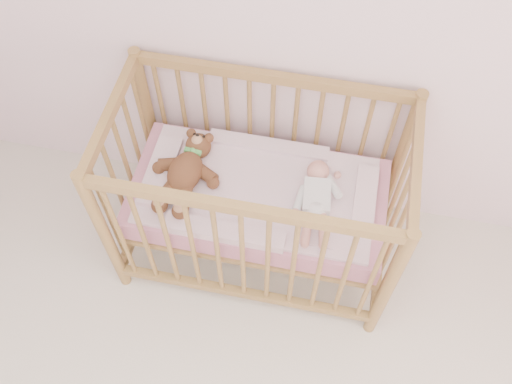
# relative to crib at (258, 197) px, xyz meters

# --- Properties ---
(wall_back) EXTENTS (4.00, 0.02, 2.70)m
(wall_back) POSITION_rel_crib_xyz_m (0.08, 0.40, 0.85)
(wall_back) COLOR white
(wall_back) RESTS_ON floor
(crib) EXTENTS (1.36, 0.76, 1.00)m
(crib) POSITION_rel_crib_xyz_m (0.00, 0.00, 0.00)
(crib) COLOR #9B7442
(crib) RESTS_ON floor
(mattress) EXTENTS (1.22, 0.62, 0.13)m
(mattress) POSITION_rel_crib_xyz_m (0.00, 0.00, -0.01)
(mattress) COLOR #CA7E8E
(mattress) RESTS_ON crib
(blanket) EXTENTS (1.10, 0.58, 0.06)m
(blanket) POSITION_rel_crib_xyz_m (0.00, 0.00, 0.06)
(blanket) COLOR pink
(blanket) RESTS_ON mattress
(baby) EXTENTS (0.28, 0.50, 0.11)m
(baby) POSITION_rel_crib_xyz_m (0.28, -0.02, 0.14)
(baby) COLOR white
(baby) RESTS_ON blanket
(teddy_bear) EXTENTS (0.40, 0.53, 0.14)m
(teddy_bear) POSITION_rel_crib_xyz_m (-0.34, -0.02, 0.15)
(teddy_bear) COLOR brown
(teddy_bear) RESTS_ON blanket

